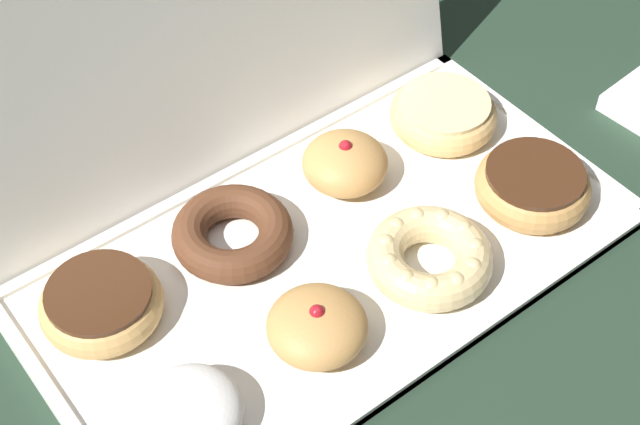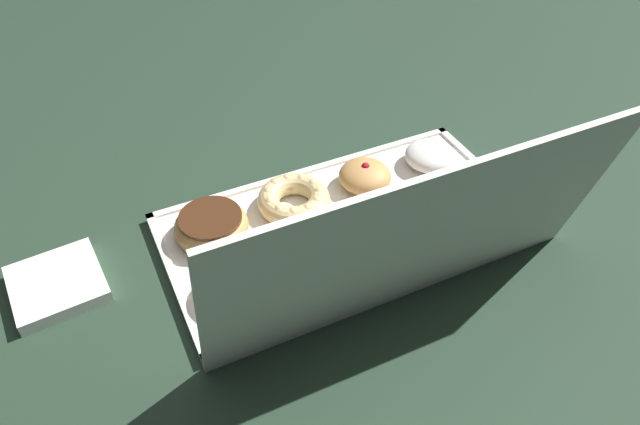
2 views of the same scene
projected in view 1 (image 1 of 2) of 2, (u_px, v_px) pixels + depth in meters
ground_plane at (331, 262)px, 0.89m from camera, size 3.00×3.00×0.00m
donut_box at (331, 258)px, 0.89m from camera, size 0.57×0.30×0.01m
box_lid_open at (209, 45)px, 0.89m from camera, size 0.57×0.08×0.28m
powdered_filled_donut_0 at (190, 411)px, 0.75m from camera, size 0.09×0.09×0.04m
jelly_filled_donut_1 at (317, 326)px, 0.81m from camera, size 0.09×0.09×0.05m
cruller_donut_2 at (429, 257)px, 0.86m from camera, size 0.12×0.12×0.04m
chocolate_frosted_donut_3 at (533, 185)px, 0.92m from camera, size 0.11×0.11×0.04m
chocolate_frosted_donut_4 at (101, 303)px, 0.82m from camera, size 0.11×0.11×0.04m
chocolate_cake_ring_donut_5 at (233, 233)px, 0.88m from camera, size 0.11×0.11×0.03m
jelly_filled_donut_6 at (345, 163)px, 0.93m from camera, size 0.09×0.09×0.05m
glazed_ring_donut_7 at (443, 114)px, 0.99m from camera, size 0.11×0.11×0.04m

